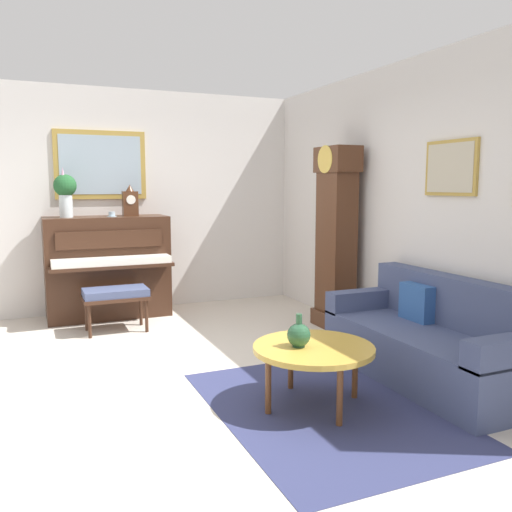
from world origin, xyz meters
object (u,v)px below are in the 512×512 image
piano_bench (116,295)px  mantel_clock (130,202)px  grandfather_clock (336,243)px  flower_vase (65,190)px  green_jug (299,335)px  couch (431,342)px  teacup (112,215)px  piano (108,266)px  coffee_table (314,350)px

piano_bench → mantel_clock: bearing=156.5°
piano_bench → grandfather_clock: bearing=71.3°
piano_bench → flower_vase: 1.42m
flower_vase → green_jug: size_ratio=2.42×
grandfather_clock → flower_vase: grandfather_clock is taller
couch → teacup: 3.93m
mantel_clock → flower_vase: (-0.00, -0.74, 0.14)m
mantel_clock → teacup: 0.28m
piano_bench → grandfather_clock: (0.78, 2.31, 0.56)m
piano → flower_vase: bearing=-89.7°
teacup → green_jug: (3.27, 0.81, -0.71)m
coffee_table → teacup: size_ratio=7.59×
coffee_table → flower_vase: flower_vase is taller
piano_bench → couch: (2.51, 2.18, -0.09)m
couch → grandfather_clock: bearing=175.7°
grandfather_clock → coffee_table: 2.31m
mantel_clock → flower_vase: bearing=-90.0°
flower_vase → piano: bearing=90.3°
teacup → flower_vase: bearing=-95.3°
grandfather_clock → flower_vase: 3.18m
coffee_table → flower_vase: (-3.34, -1.43, 1.12)m
piano → flower_vase: size_ratio=2.48×
piano_bench → mantel_clock: size_ratio=1.84×
piano → teacup: size_ratio=12.41×
piano → coffee_table: size_ratio=1.64×
green_jug → piano_bench: bearing=-160.9°
couch → coffee_table: (0.10, -1.17, 0.11)m
mantel_clock → green_jug: 3.47m
piano_bench → coffee_table: 2.80m
piano_bench → coffee_table: piano_bench is taller
piano_bench → flower_vase: bearing=-149.8°
piano_bench → flower_vase: size_ratio=1.21×
mantel_clock → teacup: size_ratio=3.28×
couch → coffee_table: couch is taller
grandfather_clock → coffee_table: bearing=-35.5°
coffee_table → mantel_clock: bearing=-168.3°
mantel_clock → green_jug: bearing=9.9°
mantel_clock → teacup: (0.05, -0.23, -0.15)m
mantel_clock → flower_vase: flower_vase is taller
coffee_table → green_jug: green_jug is taller
piano → coffee_table: (3.34, 0.98, -0.20)m
grandfather_clock → piano_bench: bearing=-108.7°
teacup → piano_bench: bearing=-7.3°
piano → piano_bench: size_ratio=2.06×
piano → green_jug: size_ratio=6.00×
teacup → mantel_clock: bearing=101.6°
grandfather_clock → couch: bearing=-4.3°
piano_bench → flower_vase: (-0.73, -0.42, 1.14)m
piano → couch: bearing=33.7°
piano → mantel_clock: size_ratio=3.79×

